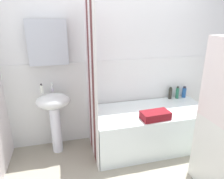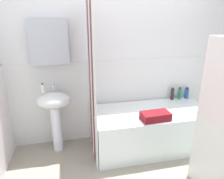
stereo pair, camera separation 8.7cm
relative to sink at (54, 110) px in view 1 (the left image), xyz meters
name	(u,v)px [view 1 (the left image)]	position (x,y,z in m)	size (l,w,h in m)	color
wall_back_tiled	(113,64)	(0.87, 0.23, 0.52)	(3.60, 0.18, 2.40)	silver
sink	(54,110)	(0.00, 0.00, 0.00)	(0.44, 0.34, 0.85)	white
faucet	(52,87)	(0.00, 0.08, 0.29)	(0.03, 0.12, 0.12)	silver
soap_dispenser	(42,89)	(-0.13, 0.04, 0.29)	(0.05, 0.05, 0.14)	white
bathtub	(150,128)	(1.30, -0.19, -0.34)	(1.62, 0.76, 0.56)	white
shower_curtain	(92,84)	(0.48, -0.19, 0.38)	(0.01, 0.76, 2.00)	white
lotion_bottle	(184,92)	(2.01, 0.13, 0.02)	(0.06, 0.06, 0.18)	#2559A1
body_wash_bottle	(177,93)	(1.88, 0.12, 0.03)	(0.05, 0.05, 0.20)	#277756
shampoo_bottle	(170,93)	(1.77, 0.13, 0.03)	(0.05, 0.05, 0.19)	#302F28
towel_folded	(155,115)	(1.24, -0.44, -0.01)	(0.36, 0.19, 0.10)	maroon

